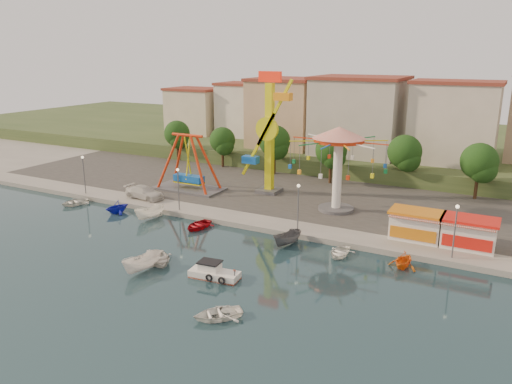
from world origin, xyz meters
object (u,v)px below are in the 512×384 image
Objects in this scene: pirate_ship_ride at (188,163)px; van at (145,192)px; skiff at (142,263)px; wave_swinger at (338,150)px; rowboat_a at (159,259)px; cabin_motorboat at (213,273)px; kamikaze_tower at (270,136)px.

pirate_ship_ride is 1.74× the size of van.
pirate_ship_ride reaches higher than skiff.
wave_swinger is at bearing -69.84° from van.
rowboat_a is at bearing -61.25° from pirate_ship_ride.
van is at bearing -111.70° from pirate_ship_ride.
wave_swinger is at bearing 78.09° from skiff.
skiff is (-6.48, -1.95, 0.40)m from cabin_motorboat.
rowboat_a is 0.70× the size of van.
kamikaze_tower is 18.50m from van.
cabin_motorboat is 1.17× the size of rowboat_a.
wave_swinger is 2.89× the size of rowboat_a.
pirate_ship_ride is 0.61× the size of kamikaze_tower.
kamikaze_tower is 3.84× the size of skiff.
pirate_ship_ride is 7.62m from van.
kamikaze_tower is 1.42× the size of wave_swinger.
rowboat_a is (-9.99, -22.02, -7.78)m from wave_swinger.
kamikaze_tower is at bearing 99.21° from cabin_motorboat.
cabin_motorboat is 1.09× the size of skiff.
van reaches higher than rowboat_a.
cabin_motorboat is (-3.63, -22.35, -7.77)m from wave_swinger.
cabin_motorboat is 6.36m from rowboat_a.
cabin_motorboat is at bearing -99.23° from wave_swinger.
pirate_ship_ride is 2.13× the size of cabin_motorboat.
kamikaze_tower is at bearing 43.31° from rowboat_a.
skiff reaches higher than rowboat_a.
pirate_ship_ride is 2.49× the size of rowboat_a.
cabin_motorboat is at bearing -74.49° from kamikaze_tower.
van is (-24.34, -7.11, -6.76)m from wave_swinger.
skiff is 0.75× the size of van.
kamikaze_tower is at bearing 18.94° from pirate_ship_ride.
kamikaze_tower is at bearing 101.96° from skiff.
skiff is at bearing -169.58° from cabin_motorboat.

